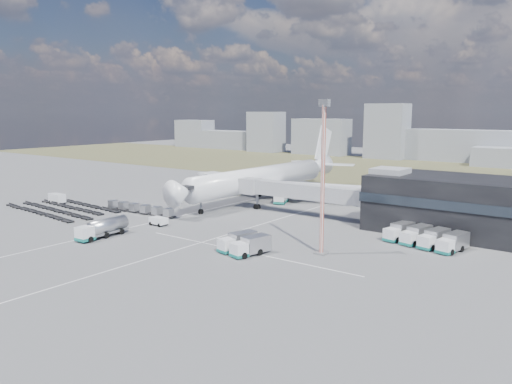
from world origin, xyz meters
The scene contains 16 objects.
ground centered at (0.00, 0.00, 0.00)m, with size 420.00×420.00×0.00m, color #565659.
grass_strip centered at (0.00, 110.00, 0.01)m, with size 420.00×90.00×0.01m, color #444328.
lane_markings centered at (9.77, 3.00, 0.01)m, with size 47.12×110.00×0.01m.
terminal centered at (47.77, 23.96, 5.25)m, with size 30.40×16.40×11.00m.
jet_bridge centered at (15.90, 20.42, 5.05)m, with size 30.30×3.80×7.05m.
airliner centered at (0.00, 32.38, 5.29)m, with size 51.59×64.53×17.62m.
skyline centered at (3.01, 154.24, 8.17)m, with size 299.18×24.25×24.92m.
fuel_tanker centered at (-0.01, -15.62, 1.58)m, with size 3.12×9.92×3.16m.
pushback_tug centered at (0.87, -3.65, 0.77)m, with size 3.47×1.95×1.54m, color white.
utility_van centered at (-35.43, -2.31, 1.16)m, with size 4.35×1.97×2.32m, color white.
catering_truck centered at (6.34, 29.95, 1.47)m, with size 4.81×6.78×2.88m.
service_trucks_near centered at (25.38, -8.52, 1.42)m, with size 6.77×7.56×2.61m.
service_trucks_far centered at (46.12, 12.31, 1.42)m, with size 12.90×8.94×2.61m.
uld_row centered at (-10.83, 1.69, 1.05)m, with size 19.44×2.73×1.76m.
baggage_dollies centered at (-27.78, -5.97, 0.33)m, with size 29.30×14.59×0.65m.
floodlight_mast centered at (35.15, -2.02, 11.61)m, with size 2.19×1.79×23.16m.
Camera 1 is at (71.13, -66.62, 21.41)m, focal length 35.00 mm.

